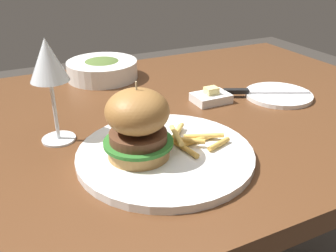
{
  "coord_description": "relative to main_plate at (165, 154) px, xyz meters",
  "views": [
    {
      "loc": [
        -0.26,
        -0.67,
        1.08
      ],
      "look_at": [
        -0.0,
        -0.14,
        0.78
      ],
      "focal_mm": 40.0,
      "sensor_mm": 36.0,
      "label": 1
    }
  ],
  "objects": [
    {
      "name": "burger_sandwich",
      "position": [
        -0.05,
        0.01,
        0.07
      ],
      "size": [
        0.12,
        0.12,
        0.13
      ],
      "color": "#B78447",
      "rests_on": "main_plate"
    },
    {
      "name": "bread_plate",
      "position": [
        0.37,
        0.14,
        -0.0
      ],
      "size": [
        0.16,
        0.16,
        0.01
      ],
      "primitive_type": "cylinder",
      "color": "white",
      "rests_on": "dining_table"
    },
    {
      "name": "wine_glass",
      "position": [
        -0.15,
        0.15,
        0.14
      ],
      "size": [
        0.07,
        0.07,
        0.19
      ],
      "color": "silver",
      "rests_on": "dining_table"
    },
    {
      "name": "butter_dish",
      "position": [
        0.21,
        0.18,
        0.0
      ],
      "size": [
        0.08,
        0.06,
        0.04
      ],
      "color": "white",
      "rests_on": "dining_table"
    },
    {
      "name": "table_knife",
      "position": [
        0.32,
        0.16,
        0.01
      ],
      "size": [
        0.19,
        0.1,
        0.01
      ],
      "color": "silver",
      "rests_on": "bread_plate"
    },
    {
      "name": "fries_pile",
      "position": [
        0.05,
        0.01,
        0.02
      ],
      "size": [
        0.1,
        0.12,
        0.03
      ],
      "color": "gold",
      "rests_on": "main_plate"
    },
    {
      "name": "main_plate",
      "position": [
        0.0,
        0.0,
        0.0
      ],
      "size": [
        0.3,
        0.3,
        0.01
      ],
      "primitive_type": "cylinder",
      "color": "white",
      "rests_on": "dining_table"
    },
    {
      "name": "dining_table",
      "position": [
        0.02,
        0.17,
        -0.1
      ],
      "size": [
        1.34,
        0.81,
        0.74
      ],
      "color": "#56331C",
      "rests_on": "ground"
    },
    {
      "name": "soup_bowl",
      "position": [
        0.03,
        0.46,
        0.02
      ],
      "size": [
        0.19,
        0.19,
        0.05
      ],
      "color": "white",
      "rests_on": "dining_table"
    }
  ]
}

